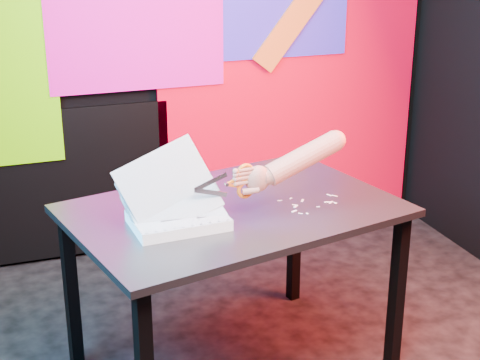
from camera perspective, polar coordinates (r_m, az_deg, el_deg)
name	(u,v)px	position (r m, az deg, el deg)	size (l,w,h in m)	color
room	(287,62)	(2.67, 3.71, 9.09)	(3.01, 3.01, 2.71)	black
backdrop	(194,84)	(4.12, -3.58, 7.44)	(2.88, 0.05, 2.08)	red
work_table	(234,226)	(2.96, -0.49, -3.62)	(1.42, 1.10, 0.75)	black
printout_stack	(177,218)	(2.76, -4.89, -2.92)	(0.41, 0.28, 0.33)	white
scissors	(241,182)	(2.80, 0.11, -0.14)	(0.25, 0.04, 0.14)	silver
hand_forearm	(296,161)	(2.89, 4.34, 1.48)	(0.48, 0.13, 0.20)	#AA6E5B
paper_clippings	(311,203)	(2.98, 5.51, -1.81)	(0.26, 0.18, 0.00)	silver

